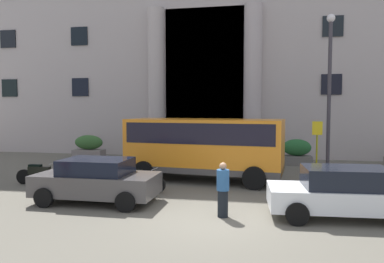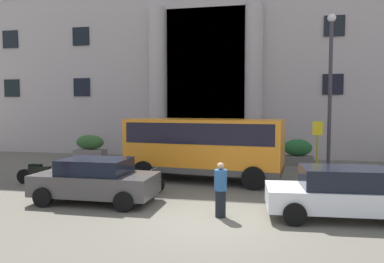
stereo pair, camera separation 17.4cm
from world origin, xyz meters
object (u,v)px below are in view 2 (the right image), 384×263
(motorcycle_near_kerb, at_px, (138,179))
(pedestrian_woman_dark_dress, at_px, (221,190))
(scooter_by_planter, at_px, (39,173))
(parked_compact_extra, at_px, (344,193))
(bus_stop_sign, at_px, (317,143))
(hedge_planter_entrance_right, at_px, (90,148))
(hedge_planter_west, at_px, (168,149))
(white_taxi_kerbside, at_px, (96,180))
(lamppost_plaza_centre, at_px, (330,81))
(orange_minibus, at_px, (204,144))
(hedge_planter_east, at_px, (298,153))

(motorcycle_near_kerb, relative_size, pedestrian_woman_dark_dress, 1.30)
(scooter_by_planter, bearing_deg, parked_compact_extra, -15.21)
(motorcycle_near_kerb, height_order, pedestrian_woman_dark_dress, pedestrian_woman_dark_dress)
(bus_stop_sign, relative_size, hedge_planter_entrance_right, 1.36)
(hedge_planter_west, relative_size, hedge_planter_entrance_right, 1.13)
(hedge_planter_west, bearing_deg, scooter_by_planter, -117.85)
(scooter_by_planter, relative_size, pedestrian_woman_dark_dress, 1.27)
(hedge_planter_west, relative_size, white_taxi_kerbside, 0.52)
(white_taxi_kerbside, bearing_deg, lamppost_plaza_centre, 42.69)
(white_taxi_kerbside, height_order, lamppost_plaza_centre, lamppost_plaza_centre)
(motorcycle_near_kerb, bearing_deg, parked_compact_extra, -10.65)
(scooter_by_planter, height_order, motorcycle_near_kerb, same)
(hedge_planter_west, relative_size, pedestrian_woman_dark_dress, 1.33)
(hedge_planter_west, xyz_separation_m, parked_compact_extra, (7.63, -9.36, -0.03))
(orange_minibus, distance_m, hedge_planter_west, 5.62)
(bus_stop_sign, relative_size, pedestrian_woman_dark_dress, 1.60)
(pedestrian_woman_dark_dress, bearing_deg, orange_minibus, -147.08)
(pedestrian_woman_dark_dress, bearing_deg, bus_stop_sign, 171.12)
(hedge_planter_entrance_right, xyz_separation_m, parked_compact_extra, (12.65, -9.72, 0.03))
(bus_stop_sign, bearing_deg, scooter_by_planter, -161.72)
(white_taxi_kerbside, bearing_deg, motorcycle_near_kerb, 65.07)
(hedge_planter_entrance_right, height_order, pedestrian_woman_dark_dress, pedestrian_woman_dark_dress)
(scooter_by_planter, bearing_deg, hedge_planter_west, 59.44)
(bus_stop_sign, distance_m, scooter_by_planter, 11.97)
(bus_stop_sign, xyz_separation_m, hedge_planter_west, (-7.69, 3.13, -0.80))
(hedge_planter_west, height_order, lamppost_plaza_centre, lamppost_plaza_centre)
(motorcycle_near_kerb, bearing_deg, orange_minibus, 56.61)
(white_taxi_kerbside, distance_m, pedestrian_woman_dark_dress, 4.34)
(bus_stop_sign, xyz_separation_m, lamppost_plaza_centre, (0.77, 1.84, 2.88))
(hedge_planter_entrance_right, bearing_deg, lamppost_plaza_centre, -6.97)
(parked_compact_extra, relative_size, lamppost_plaza_centre, 0.57)
(orange_minibus, xyz_separation_m, bus_stop_sign, (4.82, 1.63, -0.02))
(hedge_planter_east, bearing_deg, hedge_planter_entrance_right, -179.70)
(hedge_planter_west, relative_size, hedge_planter_east, 1.31)
(orange_minibus, relative_size, scooter_by_planter, 3.40)
(motorcycle_near_kerb, bearing_deg, hedge_planter_east, 56.66)
(orange_minibus, xyz_separation_m, scooter_by_planter, (-6.50, -2.11, -1.13))
(bus_stop_sign, bearing_deg, pedestrian_woman_dark_dress, -117.20)
(bus_stop_sign, distance_m, hedge_planter_entrance_right, 13.21)
(bus_stop_sign, height_order, scooter_by_planter, bus_stop_sign)
(hedge_planter_east, xyz_separation_m, scooter_by_planter, (-10.77, -7.29, -0.23))
(motorcycle_near_kerb, bearing_deg, hedge_planter_entrance_right, 133.29)
(parked_compact_extra, relative_size, white_taxi_kerbside, 1.09)
(pedestrian_woman_dark_dress, relative_size, lamppost_plaza_centre, 0.21)
(orange_minibus, relative_size, bus_stop_sign, 2.70)
(hedge_planter_east, xyz_separation_m, lamppost_plaza_centre, (1.33, -1.71, 3.75))
(hedge_planter_west, xyz_separation_m, pedestrian_woman_dark_dress, (4.21, -9.90, 0.03))
(hedge_planter_entrance_right, height_order, hedge_planter_east, hedge_planter_entrance_right)
(lamppost_plaza_centre, bearing_deg, hedge_planter_east, 127.77)
(scooter_by_planter, xyz_separation_m, lamppost_plaza_centre, (12.10, 5.58, 3.98))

